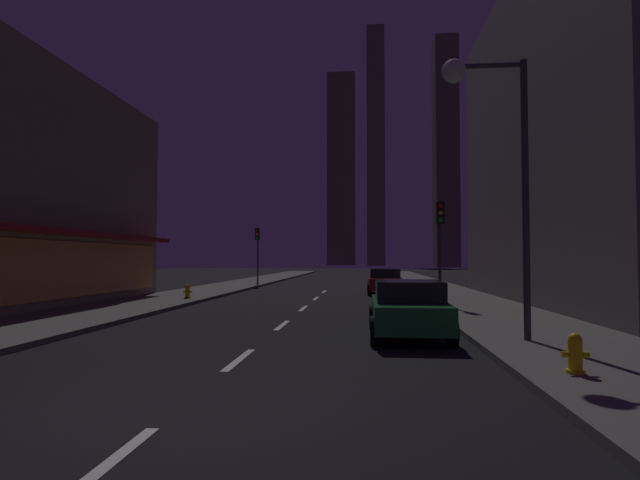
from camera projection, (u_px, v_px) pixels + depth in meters
ground_plane at (333, 286)px, 38.69m from camera, size 78.00×136.00×0.10m
sidewalk_right at (425, 285)px, 38.07m from camera, size 4.00×76.00×0.15m
sidewalk_left at (243, 284)px, 39.32m from camera, size 4.00×76.00×0.15m
lane_marking_center at (294, 316)px, 17.79m from camera, size 0.16×28.20×0.01m
skyscraper_distant_tall at (341, 170)px, 164.80m from camera, size 8.94×8.42×62.07m
skyscraper_distant_mid at (376, 146)px, 153.64m from camera, size 5.37×6.26×72.64m
skyscraper_distant_short at (446, 153)px, 120.37m from camera, size 5.45×7.34×54.72m
car_parked_near at (408, 308)px, 13.01m from camera, size 1.98×4.24×1.45m
car_parked_far at (385, 281)px, 28.84m from camera, size 1.98×4.24×1.45m
fire_hydrant_yellow_near at (575, 354)px, 8.21m from camera, size 0.42×0.30×0.65m
fire_hydrant_far_left at (187, 292)px, 23.91m from camera, size 0.42×0.30×0.65m
traffic_light_near_right at (440, 229)px, 20.29m from camera, size 0.32×0.48×4.20m
traffic_light_far_left at (257, 243)px, 37.60m from camera, size 0.32×0.48×4.20m
street_lamp_right at (488, 128)px, 11.81m from camera, size 1.96×0.56×6.58m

